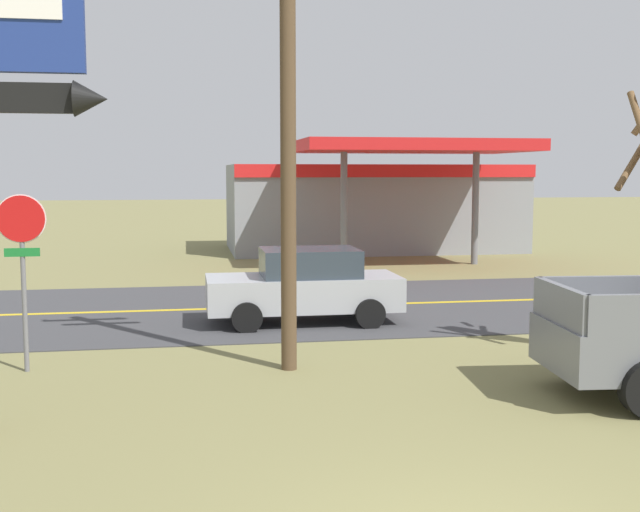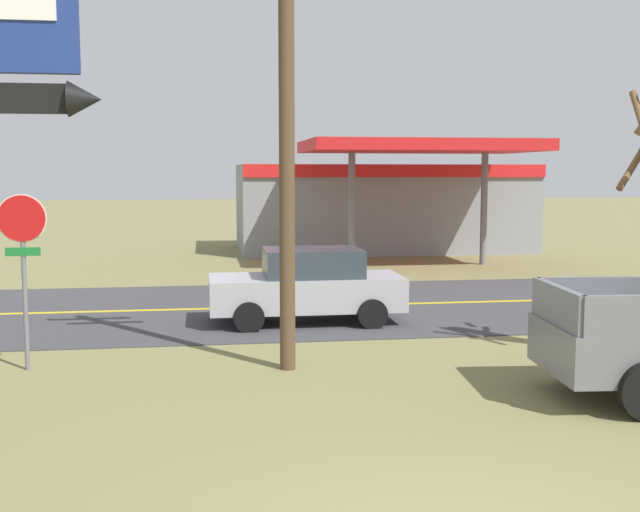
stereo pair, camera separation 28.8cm
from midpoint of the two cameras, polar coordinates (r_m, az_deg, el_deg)
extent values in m
cube|color=#3D3D3F|center=(19.40, -1.77, -3.71)|extent=(140.00, 8.00, 0.02)
cube|color=gold|center=(19.39, -1.77, -3.67)|extent=(126.00, 0.20, 0.01)
cone|color=black|center=(10.23, -15.80, 10.82)|extent=(0.40, 0.44, 0.44)
cylinder|color=slate|center=(14.01, -19.94, -3.36)|extent=(0.08, 0.08, 2.20)
cylinder|color=red|center=(13.82, -20.18, 2.56)|extent=(0.76, 0.03, 0.76)
cylinder|color=white|center=(13.84, -20.16, 2.57)|extent=(0.80, 0.01, 0.80)
cube|color=#19722D|center=(13.87, -20.09, 0.29)|extent=(0.56, 0.03, 0.14)
cylinder|color=brown|center=(13.08, -1.78, 9.58)|extent=(0.26, 0.26, 8.22)
cylinder|color=brown|center=(15.06, 22.48, 6.59)|extent=(1.05, 0.59, 1.17)
cube|color=gray|center=(33.87, 4.63, 3.52)|extent=(12.00, 6.00, 3.60)
cube|color=red|center=(30.87, 5.95, 6.13)|extent=(12.00, 0.12, 0.50)
cube|color=red|center=(28.04, 7.48, 7.86)|extent=(8.00, 5.00, 0.40)
cylinder|color=slate|center=(27.49, 2.60, 3.56)|extent=(0.24, 0.24, 4.20)
cylinder|color=slate|center=(28.80, 12.03, 3.55)|extent=(0.24, 0.24, 4.20)
cube|color=slate|center=(13.15, 19.98, -2.63)|extent=(1.95, 0.29, 0.56)
cube|color=slate|center=(11.95, 17.43, -3.40)|extent=(0.29, 1.88, 0.56)
cylinder|color=black|center=(13.36, 19.38, -6.85)|extent=(0.82, 0.35, 0.80)
cube|color=#A8AAAF|center=(17.35, -0.56, -2.63)|extent=(4.20, 1.76, 0.72)
cube|color=#2D3842|center=(17.28, -0.07, -0.46)|extent=(2.10, 1.56, 0.60)
cylinder|color=black|center=(16.41, -4.65, -4.43)|extent=(0.64, 0.24, 0.64)
cylinder|color=black|center=(18.14, -5.03, -3.42)|extent=(0.64, 0.24, 0.64)
cylinder|color=black|center=(16.79, 4.28, -4.19)|extent=(0.64, 0.24, 0.64)
cylinder|color=black|center=(18.48, 3.07, -3.23)|extent=(0.64, 0.24, 0.64)
camera|label=1|loc=(0.14, -89.42, 0.06)|focal=44.36mm
camera|label=2|loc=(0.14, 90.58, -0.06)|focal=44.36mm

